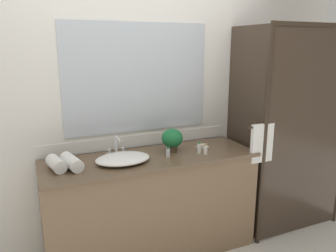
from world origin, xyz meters
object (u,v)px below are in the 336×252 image
object	(u,v)px
amenity_bottle_body_wash	(168,152)
amenity_bottle_shampoo	(206,149)
amenity_bottle_conditioner	(199,148)
potted_plant	(172,139)
faucet	(116,149)
soap_dish	(202,146)
rolled_towel_near_edge	(56,164)
rolled_towel_middle	(72,162)
sink_basin	(123,159)

from	to	relation	value
amenity_bottle_body_wash	amenity_bottle_shampoo	bearing A→B (deg)	-12.18
amenity_bottle_conditioner	potted_plant	bearing A→B (deg)	142.26
faucet	soap_dish	size ratio (longest dim) A/B	1.71
amenity_bottle_body_wash	amenity_bottle_conditioner	bearing A→B (deg)	-4.71
amenity_bottle_conditioner	amenity_bottle_shampoo	bearing A→B (deg)	-50.75
faucet	rolled_towel_near_edge	bearing A→B (deg)	-162.79
amenity_bottle_body_wash	amenity_bottle_shampoo	size ratio (longest dim) A/B	0.89
faucet	potted_plant	bearing A→B (deg)	-10.83
rolled_towel_near_edge	rolled_towel_middle	bearing A→B (deg)	-3.35
soap_dish	amenity_bottle_shampoo	distance (m)	0.20
rolled_towel_near_edge	rolled_towel_middle	distance (m)	0.11
amenity_bottle_body_wash	amenity_bottle_conditioner	xyz separation A→B (m)	(0.28, -0.02, 0.01)
potted_plant	amenity_bottle_body_wash	bearing A→B (deg)	-127.09
sink_basin	amenity_bottle_shampoo	bearing A→B (deg)	-7.82
sink_basin	rolled_towel_middle	world-z (taller)	rolled_towel_middle
rolled_towel_middle	potted_plant	bearing A→B (deg)	4.68
soap_dish	amenity_bottle_body_wash	world-z (taller)	amenity_bottle_body_wash
amenity_bottle_conditioner	rolled_towel_near_edge	xyz separation A→B (m)	(-1.17, 0.08, 0.00)
potted_plant	soap_dish	xyz separation A→B (m)	(0.30, -0.01, -0.10)
faucet	amenity_bottle_body_wash	size ratio (longest dim) A/B	2.01
soap_dish	amenity_bottle_conditioner	xyz separation A→B (m)	(-0.11, -0.14, 0.03)
faucet	rolled_towel_near_edge	world-z (taller)	faucet
amenity_bottle_shampoo	rolled_towel_middle	xyz separation A→B (m)	(-1.09, 0.12, 0.00)
faucet	soap_dish	xyz separation A→B (m)	(0.78, -0.10, -0.04)
potted_plant	soap_dish	size ratio (longest dim) A/B	2.04
sink_basin	potted_plant	size ratio (longest dim) A/B	2.15
sink_basin	amenity_bottle_conditioner	world-z (taller)	amenity_bottle_conditioner
rolled_towel_near_edge	rolled_towel_middle	world-z (taller)	same
potted_plant	amenity_bottle_shampoo	xyz separation A→B (m)	(0.23, -0.19, -0.07)
soap_dish	rolled_towel_near_edge	world-z (taller)	rolled_towel_near_edge
soap_dish	rolled_towel_near_edge	bearing A→B (deg)	-177.42
sink_basin	amenity_bottle_body_wash	distance (m)	0.38
soap_dish	amenity_bottle_shampoo	xyz separation A→B (m)	(-0.07, -0.19, 0.03)
amenity_bottle_shampoo	amenity_bottle_body_wash	bearing A→B (deg)	167.82
rolled_towel_near_edge	rolled_towel_middle	size ratio (longest dim) A/B	0.84
potted_plant	amenity_bottle_conditioner	size ratio (longest dim) A/B	2.02
faucet	potted_plant	xyz separation A→B (m)	(0.48, -0.09, 0.06)
sink_basin	rolled_towel_middle	bearing A→B (deg)	176.39
faucet	amenity_bottle_conditioner	xyz separation A→B (m)	(0.66, -0.24, -0.01)
potted_plant	amenity_bottle_conditioner	xyz separation A→B (m)	(0.19, -0.15, -0.07)
amenity_bottle_shampoo	rolled_towel_middle	size ratio (longest dim) A/B	0.37
amenity_bottle_body_wash	amenity_bottle_conditioner	size ratio (longest dim) A/B	0.85
amenity_bottle_shampoo	rolled_towel_middle	bearing A→B (deg)	173.68
sink_basin	soap_dish	size ratio (longest dim) A/B	4.38
amenity_bottle_conditioner	rolled_towel_near_edge	world-z (taller)	amenity_bottle_conditioner
amenity_bottle_conditioner	rolled_towel_near_edge	bearing A→B (deg)	175.99
sink_basin	amenity_bottle_conditioner	size ratio (longest dim) A/B	4.35
faucet	amenity_bottle_conditioner	distance (m)	0.71
rolled_towel_near_edge	faucet	bearing A→B (deg)	17.21
soap_dish	potted_plant	bearing A→B (deg)	178.69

